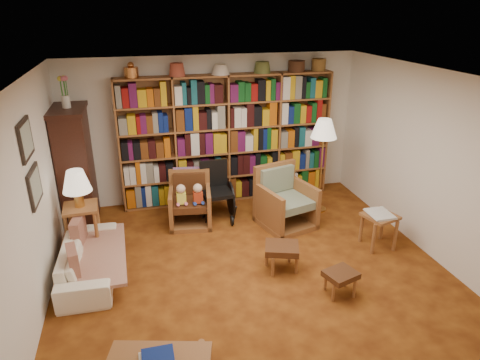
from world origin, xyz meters
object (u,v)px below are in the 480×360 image
object	(u,v)px
floor_lamp	(324,132)
footstool_a	(282,250)
sofa	(89,259)
wheelchair	(216,192)
side_table_lamp	(82,218)
side_table_papers	(380,220)
footstool_b	(341,276)
armchair_sage	(284,202)
armchair_leather	(189,202)

from	to	relation	value
floor_lamp	footstool_a	world-z (taller)	floor_lamp
floor_lamp	footstool_a	distance (m)	2.22
sofa	wheelchair	bearing A→B (deg)	-55.17
wheelchair	side_table_lamp	bearing A→B (deg)	-163.30
floor_lamp	side_table_papers	xyz separation A→B (m)	(0.33, -1.31, -0.95)
wheelchair	footstool_b	xyz separation A→B (m)	(1.04, -2.38, -0.18)
sofa	floor_lamp	world-z (taller)	floor_lamp
armchair_sage	wheelchair	size ratio (longest dim) A/B	1.03
side_table_papers	footstool_a	distance (m)	1.56
floor_lamp	footstool_b	world-z (taller)	floor_lamp
footstool_b	wheelchair	bearing A→B (deg)	113.67
side_table_papers	footstool_a	world-z (taller)	side_table_papers
footstool_a	footstool_b	distance (m)	0.84
floor_lamp	footstool_b	bearing A→B (deg)	-107.52
sofa	armchair_leather	distance (m)	1.86
footstool_a	side_table_papers	bearing A→B (deg)	8.24
floor_lamp	footstool_b	xyz separation A→B (m)	(-0.69, -2.19, -1.11)
armchair_leather	wheelchair	xyz separation A→B (m)	(0.44, 0.07, 0.08)
sofa	footstool_b	distance (m)	3.16
armchair_sage	floor_lamp	distance (m)	1.27
side_table_lamp	footstool_a	size ratio (longest dim) A/B	1.33
sofa	side_table_papers	xyz separation A→B (m)	(3.96, -0.28, 0.18)
footstool_a	floor_lamp	bearing A→B (deg)	51.82
armchair_leather	floor_lamp	xyz separation A→B (m)	(2.17, -0.13, 1.02)
armchair_sage	side_table_lamp	bearing A→B (deg)	-177.69
armchair_sage	footstool_b	distance (m)	1.91
armchair_sage	footstool_b	xyz separation A→B (m)	(0.04, -1.91, -0.11)
side_table_lamp	floor_lamp	bearing A→B (deg)	6.15
sofa	armchair_leather	bearing A→B (deg)	-49.57
side_table_lamp	footstool_b	distance (m)	3.53
side_table_lamp	wheelchair	bearing A→B (deg)	16.70
armchair_leather	armchair_sage	size ratio (longest dim) A/B	0.86
armchair_sage	wheelchair	xyz separation A→B (m)	(-1.01, 0.48, 0.07)
footstool_a	armchair_leather	bearing A→B (deg)	120.33
armchair_leather	side_table_papers	size ratio (longest dim) A/B	1.55
side_table_papers	footstool_b	xyz separation A→B (m)	(-1.03, -0.88, -0.16)
side_table_papers	armchair_sage	bearing A→B (deg)	135.99
sofa	armchair_sage	distance (m)	3.00
armchair_leather	footstool_a	world-z (taller)	armchair_leather
armchair_sage	footstool_b	bearing A→B (deg)	-88.91
sofa	armchair_sage	bearing A→B (deg)	-73.60
footstool_b	floor_lamp	bearing A→B (deg)	72.48
footstool_a	footstool_b	size ratio (longest dim) A/B	1.20
armchair_leather	footstool_a	xyz separation A→B (m)	(0.97, -1.66, -0.04)
side_table_lamp	armchair_sage	xyz separation A→B (m)	(3.00, 0.12, -0.16)
floor_lamp	armchair_sage	bearing A→B (deg)	-158.89
sofa	side_table_lamp	size ratio (longest dim) A/B	2.27
side_table_lamp	wheelchair	size ratio (longest dim) A/B	0.74
side_table_lamp	side_table_papers	xyz separation A→B (m)	(4.06, -0.90, -0.11)
wheelchair	side_table_papers	xyz separation A→B (m)	(2.07, -1.50, -0.01)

